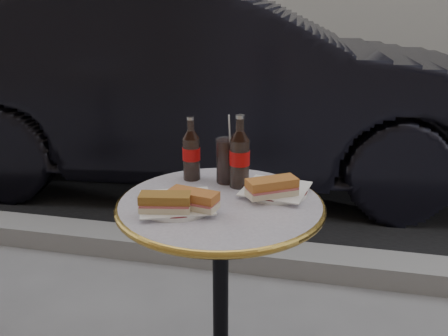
% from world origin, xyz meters
% --- Properties ---
extents(asphalt_road, '(40.00, 8.00, 0.00)m').
position_xyz_m(asphalt_road, '(0.00, 5.00, 0.00)').
color(asphalt_road, black).
rests_on(asphalt_road, ground).
extents(curb, '(40.00, 0.20, 0.12)m').
position_xyz_m(curb, '(0.00, 0.90, 0.05)').
color(curb, gray).
rests_on(curb, ground).
extents(bistro_table, '(0.62, 0.62, 0.73)m').
position_xyz_m(bistro_table, '(0.00, 0.00, 0.37)').
color(bistro_table, '#BAB2C4').
rests_on(bistro_table, ground).
extents(plate_left, '(0.26, 0.26, 0.01)m').
position_xyz_m(plate_left, '(-0.12, -0.07, 0.74)').
color(plate_left, white).
rests_on(plate_left, bistro_table).
extents(plate_right, '(0.25, 0.25, 0.01)m').
position_xyz_m(plate_right, '(0.15, 0.10, 0.74)').
color(plate_right, white).
rests_on(plate_right, bistro_table).
extents(sandwich_left_a, '(0.15, 0.09, 0.05)m').
position_xyz_m(sandwich_left_a, '(-0.13, -0.13, 0.77)').
color(sandwich_left_a, '#936125').
rests_on(sandwich_left_a, plate_left).
extents(sandwich_left_b, '(0.15, 0.09, 0.05)m').
position_xyz_m(sandwich_left_b, '(-0.06, -0.09, 0.77)').
color(sandwich_left_b, '#B6662E').
rests_on(sandwich_left_b, plate_left).
extents(sandwich_right, '(0.16, 0.14, 0.05)m').
position_xyz_m(sandwich_right, '(0.15, 0.04, 0.77)').
color(sandwich_right, '#B86B2E').
rests_on(sandwich_right, plate_right).
extents(cola_bottle_left, '(0.07, 0.07, 0.21)m').
position_xyz_m(cola_bottle_left, '(-0.14, 0.16, 0.84)').
color(cola_bottle_left, black).
rests_on(cola_bottle_left, bistro_table).
extents(cola_bottle_right, '(0.09, 0.09, 0.23)m').
position_xyz_m(cola_bottle_right, '(0.03, 0.13, 0.85)').
color(cola_bottle_right, black).
rests_on(cola_bottle_right, bistro_table).
extents(cola_glass, '(0.09, 0.09, 0.15)m').
position_xyz_m(cola_glass, '(-0.02, 0.16, 0.81)').
color(cola_glass, black).
rests_on(cola_glass, bistro_table).
extents(parked_car, '(1.82, 4.32, 1.38)m').
position_xyz_m(parked_car, '(-0.53, 2.12, 0.69)').
color(parked_car, black).
rests_on(parked_car, ground).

